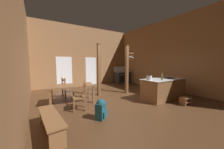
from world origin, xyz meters
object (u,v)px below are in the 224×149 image
step_stool (185,100)px  bottle_tall_on_counter (162,77)px  ladderback_chair_near_window (81,97)px  bench_along_left_wall (51,120)px  mixing_bowl_on_counter (149,79)px  kitchen_island (163,89)px  stockpot_on_counter (149,78)px  backpack (101,109)px  stove_range (122,77)px  dining_table (72,87)px  ladderback_chair_by_post (67,88)px

step_stool → bottle_tall_on_counter: (-0.47, 0.75, 0.88)m
ladderback_chair_near_window → bench_along_left_wall: 1.49m
mixing_bowl_on_counter → bottle_tall_on_counter: (0.24, -0.46, 0.11)m
kitchen_island → bottle_tall_on_counter: (-0.50, -0.25, 0.60)m
stockpot_on_counter → backpack: bearing=-172.2°
bench_along_left_wall → stockpot_on_counter: stockpot_on_counter is taller
kitchen_island → step_stool: kitchen_island is taller
kitchen_island → stove_range: size_ratio=1.64×
kitchen_island → dining_table: bearing=155.7°
backpack → bottle_tall_on_counter: bottle_tall_on_counter is taller
bench_along_left_wall → bottle_tall_on_counter: bearing=0.3°
ladderback_chair_near_window → kitchen_island: bearing=-11.8°
backpack → bench_along_left_wall: bearing=179.7°
ladderback_chair_by_post → ladderback_chair_near_window: bearing=-87.5°
step_stool → ladderback_chair_by_post: 5.15m
ladderback_chair_near_window → stockpot_on_counter: stockpot_on_counter is taller
stove_range → ladderback_chair_near_window: 6.03m
kitchen_island → stockpot_on_counter: bearing=176.3°
dining_table → bottle_tall_on_counter: 3.73m
kitchen_island → ladderback_chair_near_window: ladderback_chair_near_window is taller
ladderback_chair_by_post → stockpot_on_counter: (2.77, -2.55, 0.57)m
bottle_tall_on_counter → backpack: bearing=-179.4°
mixing_bowl_on_counter → stove_range: bearing=67.1°
stove_range → mixing_bowl_on_counter: 4.72m
bench_along_left_wall → backpack: backpack is taller
backpack → dining_table: bearing=99.2°
ladderback_chair_near_window → stockpot_on_counter: bearing=-14.5°
stove_range → backpack: bearing=-132.8°
kitchen_island → mixing_bowl_on_counter: 0.91m
step_stool → backpack: size_ratio=0.67×
dining_table → ladderback_chair_by_post: (-0.01, 0.95, -0.20)m
bottle_tall_on_counter → stockpot_on_counter: bearing=144.0°
dining_table → mixing_bowl_on_counter: mixing_bowl_on_counter is taller
bench_along_left_wall → mixing_bowl_on_counter: bearing=6.9°
stove_range → stockpot_on_counter: (-2.01, -4.48, 0.54)m
backpack → mixing_bowl_on_counter: mixing_bowl_on_counter is taller
stove_range → backpack: (-4.46, -4.81, -0.17)m
backpack → step_stool: bearing=-12.2°
stove_range → ladderback_chair_near_window: size_ratio=1.39×
ladderback_chair_by_post → bench_along_left_wall: ladderback_chair_by_post is taller
bench_along_left_wall → mixing_bowl_on_counter: 4.03m
stockpot_on_counter → mixing_bowl_on_counter: stockpot_on_counter is taller
ladderback_chair_by_post → mixing_bowl_on_counter: size_ratio=5.73×
mixing_bowl_on_counter → step_stool: bearing=-59.8°
stove_range → stockpot_on_counter: bearing=-114.2°
kitchen_island → step_stool: 1.04m
ladderback_chair_near_window → bench_along_left_wall: bearing=-136.1°
bench_along_left_wall → bottle_tall_on_counter: 4.25m
step_stool → ladderback_chair_near_window: ladderback_chair_near_window is taller
dining_table → stockpot_on_counter: bearing=-30.2°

